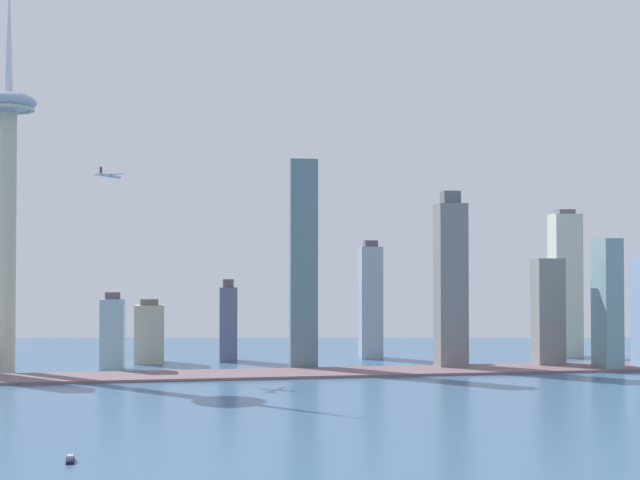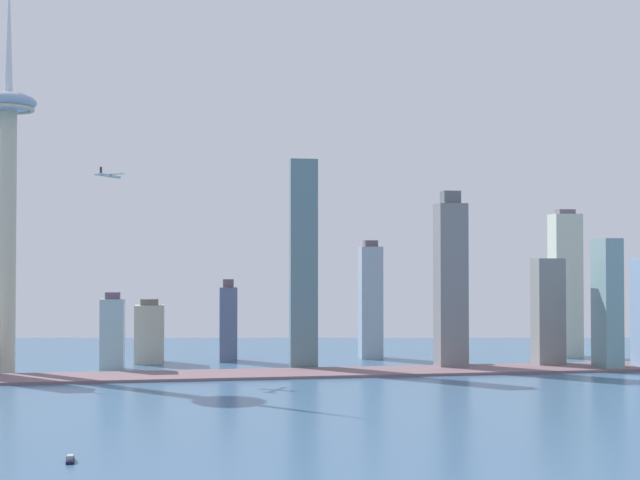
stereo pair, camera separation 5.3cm
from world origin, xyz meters
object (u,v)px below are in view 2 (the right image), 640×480
(skyscraper_5, at_px, (303,264))
(skyscraper_11, at_px, (228,323))
(boat_3, at_px, (70,460))
(skyscraper_2, at_px, (548,312))
(skyscraper_3, at_px, (112,333))
(skyscraper_1, at_px, (149,333))
(observation_tower, at_px, (8,166))
(skyscraper_4, at_px, (371,301))
(skyscraper_6, at_px, (565,284))
(skyscraper_10, at_px, (451,283))
(airplane, at_px, (110,175))
(skyscraper_8, at_px, (607,304))

(skyscraper_5, height_order, skyscraper_11, skyscraper_5)
(skyscraper_5, bearing_deg, boat_3, -115.69)
(skyscraper_2, height_order, skyscraper_3, skyscraper_2)
(skyscraper_1, relative_size, skyscraper_3, 0.88)
(observation_tower, distance_m, skyscraper_4, 340.31)
(skyscraper_2, xyz_separation_m, skyscraper_3, (-370.90, 30.90, -15.89))
(skyscraper_6, relative_size, skyscraper_10, 0.93)
(skyscraper_1, bearing_deg, skyscraper_5, -25.44)
(skyscraper_3, bearing_deg, skyscraper_10, -5.96)
(skyscraper_5, distance_m, airplane, 177.44)
(observation_tower, xyz_separation_m, skyscraper_1, (111.41, 53.84, -142.21))
(skyscraper_4, bearing_deg, skyscraper_10, -56.76)
(skyscraper_3, bearing_deg, airplane, -107.03)
(skyscraper_4, height_order, skyscraper_11, skyscraper_4)
(skyscraper_6, bearing_deg, skyscraper_8, -93.80)
(skyscraper_3, relative_size, boat_3, 5.91)
(skyscraper_5, bearing_deg, observation_tower, 178.02)
(skyscraper_11, bearing_deg, skyscraper_6, -2.63)
(skyscraper_5, bearing_deg, airplane, 176.80)
(skyscraper_1, xyz_separation_m, boat_3, (-18.32, -371.98, -25.66))
(skyscraper_3, bearing_deg, observation_tower, -174.42)
(observation_tower, bearing_deg, skyscraper_5, -1.98)
(skyscraper_2, relative_size, skyscraper_5, 0.53)
(skyscraper_4, height_order, boat_3, skyscraper_4)
(skyscraper_1, bearing_deg, skyscraper_3, -121.65)
(skyscraper_3, xyz_separation_m, airplane, (-2.29, -7.48, 131.49))
(boat_3, bearing_deg, skyscraper_8, 117.16)
(observation_tower, xyz_separation_m, boat_3, (93.09, -318.14, -167.87))
(skyscraper_2, bearing_deg, skyscraper_6, 54.58)
(observation_tower, xyz_separation_m, skyscraper_8, (494.04, -51.63, -114.00))
(skyscraper_6, xyz_separation_m, skyscraper_10, (-133.04, -63.61, 3.50))
(skyscraper_4, bearing_deg, skyscraper_8, -31.62)
(boat_3, bearing_deg, skyscraper_3, 175.28)
(skyscraper_4, height_order, skyscraper_6, skyscraper_6)
(skyscraper_1, distance_m, boat_3, 373.32)
(skyscraper_8, xyz_separation_m, skyscraper_10, (-126.81, 30.12, 17.03))
(skyscraper_2, bearing_deg, skyscraper_5, 176.11)
(skyscraper_1, height_order, skyscraper_2, skyscraper_2)
(airplane, bearing_deg, skyscraper_5, -61.11)
(skyscraper_2, distance_m, boat_3, 468.69)
(skyscraper_4, bearing_deg, observation_tower, -169.40)
(skyscraper_11, bearing_deg, skyscraper_5, -47.06)
(observation_tower, distance_m, skyscraper_11, 232.74)
(skyscraper_10, height_order, skyscraper_11, skyscraper_10)
(skyscraper_1, xyz_separation_m, skyscraper_2, (342.72, -76.61, 19.86))
(skyscraper_4, bearing_deg, boat_3, -120.43)
(observation_tower, distance_m, skyscraper_2, 470.87)
(observation_tower, height_order, skyscraper_11, observation_tower)
(skyscraper_5, relative_size, skyscraper_8, 1.61)
(skyscraper_2, xyz_separation_m, skyscraper_4, (-139.58, 81.64, 6.57))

